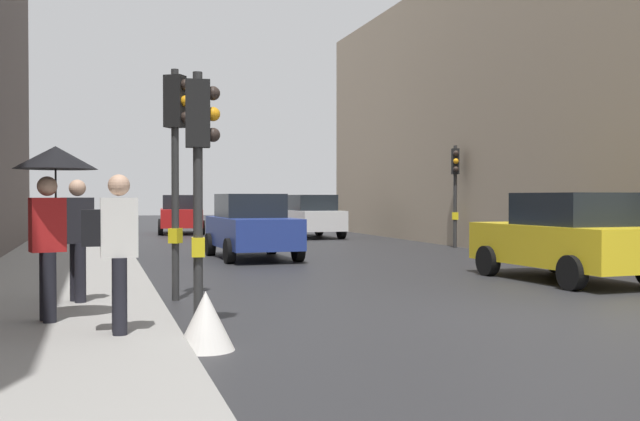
{
  "coord_description": "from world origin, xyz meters",
  "views": [
    {
      "loc": [
        -6.22,
        -8.9,
        1.68
      ],
      "look_at": [
        -0.24,
        11.17,
        1.29
      ],
      "focal_mm": 41.88,
      "sensor_mm": 36.0,
      "label": 1
    }
  ],
  "objects_px": {
    "pedestrian_with_umbrella": "(53,184)",
    "car_yellow_taxi": "(566,237)",
    "car_blue_van": "(251,226)",
    "traffic_light_near_left": "(200,153)",
    "car_dark_suv": "(269,212)",
    "car_red_sedan": "(181,214)",
    "traffic_light_near_right": "(176,141)",
    "warning_sign_triangle": "(206,321)",
    "pedestrian_with_black_backpack": "(115,244)",
    "car_white_compact": "(310,216)",
    "traffic_light_mid_street": "(455,177)",
    "pedestrian_in_dark_coat": "(78,235)"
  },
  "relations": [
    {
      "from": "car_blue_van",
      "to": "pedestrian_with_umbrella",
      "type": "height_order",
      "value": "pedestrian_with_umbrella"
    },
    {
      "from": "traffic_light_near_right",
      "to": "pedestrian_with_black_backpack",
      "type": "height_order",
      "value": "traffic_light_near_right"
    },
    {
      "from": "traffic_light_near_right",
      "to": "traffic_light_mid_street",
      "type": "distance_m",
      "value": 14.12
    },
    {
      "from": "pedestrian_with_black_backpack",
      "to": "traffic_light_mid_street",
      "type": "bearing_deg",
      "value": 50.88
    },
    {
      "from": "traffic_light_near_right",
      "to": "traffic_light_near_left",
      "type": "height_order",
      "value": "traffic_light_near_right"
    },
    {
      "from": "warning_sign_triangle",
      "to": "car_dark_suv",
      "type": "bearing_deg",
      "value": 76.01
    },
    {
      "from": "car_yellow_taxi",
      "to": "pedestrian_with_black_backpack",
      "type": "distance_m",
      "value": 9.74
    },
    {
      "from": "car_white_compact",
      "to": "traffic_light_mid_street",
      "type": "bearing_deg",
      "value": -69.09
    },
    {
      "from": "traffic_light_near_right",
      "to": "warning_sign_triangle",
      "type": "bearing_deg",
      "value": -91.35
    },
    {
      "from": "traffic_light_mid_street",
      "to": "traffic_light_near_right",
      "type": "bearing_deg",
      "value": -135.2
    },
    {
      "from": "pedestrian_in_dark_coat",
      "to": "car_white_compact",
      "type": "bearing_deg",
      "value": 64.63
    },
    {
      "from": "traffic_light_mid_street",
      "to": "traffic_light_near_left",
      "type": "height_order",
      "value": "traffic_light_mid_street"
    },
    {
      "from": "car_dark_suv",
      "to": "car_white_compact",
      "type": "relative_size",
      "value": 1.0
    },
    {
      "from": "traffic_light_near_right",
      "to": "car_white_compact",
      "type": "height_order",
      "value": "traffic_light_near_right"
    },
    {
      "from": "pedestrian_with_black_backpack",
      "to": "warning_sign_triangle",
      "type": "xyz_separation_m",
      "value": [
        0.94,
        -0.41,
        -0.84
      ]
    },
    {
      "from": "car_yellow_taxi",
      "to": "traffic_light_near_left",
      "type": "bearing_deg",
      "value": -155.96
    },
    {
      "from": "pedestrian_with_black_backpack",
      "to": "car_white_compact",
      "type": "bearing_deg",
      "value": 68.7
    },
    {
      "from": "traffic_light_near_left",
      "to": "car_white_compact",
      "type": "distance_m",
      "value": 21.52
    },
    {
      "from": "pedestrian_with_umbrella",
      "to": "pedestrian_in_dark_coat",
      "type": "height_order",
      "value": "pedestrian_with_umbrella"
    },
    {
      "from": "car_dark_suv",
      "to": "warning_sign_triangle",
      "type": "bearing_deg",
      "value": -103.99
    },
    {
      "from": "traffic_light_near_right",
      "to": "car_white_compact",
      "type": "xyz_separation_m",
      "value": [
        7.17,
        17.4,
        -1.7
      ]
    },
    {
      "from": "traffic_light_mid_street",
      "to": "car_blue_van",
      "type": "xyz_separation_m",
      "value": [
        -7.23,
        -2.15,
        -1.44
      ]
    },
    {
      "from": "traffic_light_near_left",
      "to": "car_white_compact",
      "type": "height_order",
      "value": "traffic_light_near_left"
    },
    {
      "from": "pedestrian_in_dark_coat",
      "to": "traffic_light_near_left",
      "type": "bearing_deg",
      "value": -52.44
    },
    {
      "from": "traffic_light_mid_street",
      "to": "car_white_compact",
      "type": "height_order",
      "value": "traffic_light_mid_street"
    },
    {
      "from": "car_blue_van",
      "to": "traffic_light_near_left",
      "type": "bearing_deg",
      "value": -104.67
    },
    {
      "from": "car_red_sedan",
      "to": "pedestrian_with_black_backpack",
      "type": "distance_m",
      "value": 26.15
    },
    {
      "from": "car_dark_suv",
      "to": "pedestrian_with_umbrella",
      "type": "distance_m",
      "value": 30.31
    },
    {
      "from": "warning_sign_triangle",
      "to": "car_blue_van",
      "type": "bearing_deg",
      "value": 76.32
    },
    {
      "from": "car_yellow_taxi",
      "to": "car_red_sedan",
      "type": "height_order",
      "value": "same"
    },
    {
      "from": "pedestrian_with_umbrella",
      "to": "warning_sign_triangle",
      "type": "xyz_separation_m",
      "value": [
        1.65,
        -1.51,
        -1.52
      ]
    },
    {
      "from": "car_dark_suv",
      "to": "car_yellow_taxi",
      "type": "relative_size",
      "value": 0.99
    },
    {
      "from": "pedestrian_with_umbrella",
      "to": "pedestrian_with_black_backpack",
      "type": "relative_size",
      "value": 1.21
    },
    {
      "from": "pedestrian_with_umbrella",
      "to": "traffic_light_near_right",
      "type": "bearing_deg",
      "value": 55.72
    },
    {
      "from": "car_dark_suv",
      "to": "car_yellow_taxi",
      "type": "distance_m",
      "value": 25.71
    },
    {
      "from": "traffic_light_near_right",
      "to": "pedestrian_with_umbrella",
      "type": "bearing_deg",
      "value": -124.28
    },
    {
      "from": "car_white_compact",
      "to": "warning_sign_triangle",
      "type": "bearing_deg",
      "value": -108.7
    },
    {
      "from": "traffic_light_mid_street",
      "to": "car_red_sedan",
      "type": "xyz_separation_m",
      "value": [
        -7.62,
        12.32,
        -1.44
      ]
    },
    {
      "from": "car_dark_suv",
      "to": "car_red_sedan",
      "type": "height_order",
      "value": "same"
    },
    {
      "from": "traffic_light_near_right",
      "to": "car_yellow_taxi",
      "type": "height_order",
      "value": "traffic_light_near_right"
    },
    {
      "from": "car_dark_suv",
      "to": "traffic_light_near_right",
      "type": "bearing_deg",
      "value": -105.85
    },
    {
      "from": "pedestrian_with_umbrella",
      "to": "pedestrian_with_black_backpack",
      "type": "xyz_separation_m",
      "value": [
        0.7,
        -1.09,
        -0.68
      ]
    },
    {
      "from": "warning_sign_triangle",
      "to": "car_yellow_taxi",
      "type": "bearing_deg",
      "value": 30.79
    },
    {
      "from": "traffic_light_mid_street",
      "to": "pedestrian_with_black_backpack",
      "type": "height_order",
      "value": "traffic_light_mid_street"
    },
    {
      "from": "car_blue_van",
      "to": "pedestrian_in_dark_coat",
      "type": "relative_size",
      "value": 2.41
    },
    {
      "from": "traffic_light_near_right",
      "to": "pedestrian_with_umbrella",
      "type": "xyz_separation_m",
      "value": [
        -1.74,
        -2.56,
        -0.74
      ]
    },
    {
      "from": "pedestrian_with_umbrella",
      "to": "car_yellow_taxi",
      "type": "bearing_deg",
      "value": 18.42
    },
    {
      "from": "car_yellow_taxi",
      "to": "warning_sign_triangle",
      "type": "bearing_deg",
      "value": -149.21
    },
    {
      "from": "car_blue_van",
      "to": "car_yellow_taxi",
      "type": "height_order",
      "value": "same"
    },
    {
      "from": "traffic_light_near_right",
      "to": "pedestrian_with_black_backpack",
      "type": "xyz_separation_m",
      "value": [
        -1.04,
        -3.65,
        -1.42
      ]
    }
  ]
}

